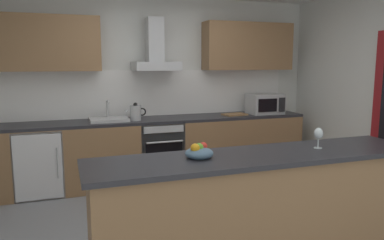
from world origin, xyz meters
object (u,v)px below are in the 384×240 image
object	(u,v)px
oven	(159,150)
wine_glass	(319,134)
microwave	(265,104)
fruit_bowl	(199,152)
range_hood	(155,54)
sink	(109,119)
kettle	(136,112)
chopping_board	(235,114)
refrigerator	(40,162)

from	to	relation	value
oven	wine_glass	world-z (taller)	wine_glass
microwave	fruit_bowl	xyz separation A→B (m)	(-1.91, -2.31, -0.07)
range_hood	fruit_bowl	xyz separation A→B (m)	(-0.26, -2.47, -0.80)
sink	microwave	bearing A→B (deg)	-0.96
wine_glass	range_hood	bearing A→B (deg)	108.09
range_hood	wine_glass	size ratio (longest dim) A/B	4.05
oven	kettle	bearing A→B (deg)	-174.07
chopping_board	wine_glass	bearing A→B (deg)	-98.09
chopping_board	microwave	bearing A→B (deg)	-0.48
oven	kettle	distance (m)	0.64
oven	microwave	xyz separation A→B (m)	(1.65, -0.03, 0.59)
oven	kettle	xyz separation A→B (m)	(-0.32, -0.03, 0.55)
range_hood	sink	bearing A→B (deg)	-170.05
fruit_bowl	kettle	bearing A→B (deg)	91.54
refrigerator	kettle	xyz separation A→B (m)	(1.23, -0.03, 0.58)
chopping_board	range_hood	bearing A→B (deg)	172.41
refrigerator	sink	world-z (taller)	sink
chopping_board	kettle	bearing A→B (deg)	-179.61
kettle	wine_glass	world-z (taller)	kettle
sink	wine_glass	size ratio (longest dim) A/B	2.81
refrigerator	chopping_board	world-z (taller)	chopping_board
refrigerator	sink	bearing A→B (deg)	0.89
kettle	fruit_bowl	xyz separation A→B (m)	(0.06, -2.31, -0.02)
oven	refrigerator	xyz separation A→B (m)	(-1.56, -0.00, -0.03)
refrigerator	chopping_board	xyz separation A→B (m)	(2.71, -0.02, 0.49)
oven	fruit_bowl	world-z (taller)	fruit_bowl
chopping_board	refrigerator	bearing A→B (deg)	179.56
oven	range_hood	xyz separation A→B (m)	(-0.00, 0.13, 1.33)
range_hood	chopping_board	world-z (taller)	range_hood
fruit_bowl	microwave	bearing A→B (deg)	50.40
microwave	sink	bearing A→B (deg)	179.04
wine_glass	chopping_board	xyz separation A→B (m)	(0.33, 2.35, -0.15)
oven	fruit_bowl	size ratio (longest dim) A/B	3.64
refrigerator	microwave	world-z (taller)	microwave
chopping_board	oven	bearing A→B (deg)	178.82
oven	sink	world-z (taller)	sink
range_hood	oven	bearing A→B (deg)	-90.00
kettle	fruit_bowl	distance (m)	2.31
refrigerator	sink	size ratio (longest dim) A/B	1.70
sink	range_hood	distance (m)	1.10
oven	fruit_bowl	bearing A→B (deg)	-96.41
wine_glass	fruit_bowl	bearing A→B (deg)	178.42
refrigerator	microwave	distance (m)	3.27
fruit_bowl	sink	bearing A→B (deg)	99.97
kettle	wine_glass	distance (m)	2.60
microwave	chopping_board	bearing A→B (deg)	179.52
chopping_board	fruit_bowl	bearing A→B (deg)	-121.38
microwave	wine_glass	world-z (taller)	microwave
oven	sink	xyz separation A→B (m)	(-0.68, 0.01, 0.47)
refrigerator	kettle	bearing A→B (deg)	-1.44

